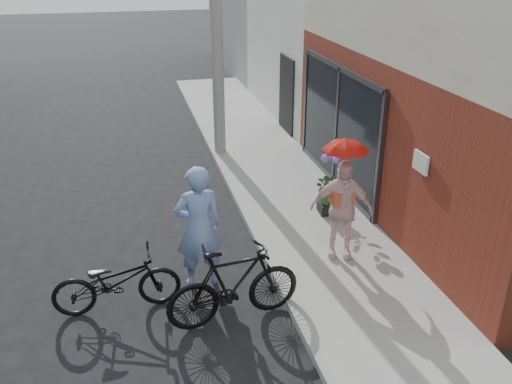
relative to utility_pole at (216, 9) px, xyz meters
name	(u,v)px	position (x,y,z in m)	size (l,w,h in m)	color
ground	(221,299)	(-1.10, -6.00, -3.50)	(80.00, 80.00, 0.00)	black
sidewalk	(311,220)	(1.00, -4.00, -3.44)	(2.20, 24.00, 0.12)	#969691
curb	(251,227)	(-0.16, -4.00, -3.44)	(0.12, 24.00, 0.12)	#9E9E99
utility_pole	(216,9)	(0.00, 0.00, 0.00)	(0.28, 0.28, 7.00)	#9E9E99
officer	(199,227)	(-1.32, -5.49, -2.52)	(0.72, 0.47, 1.97)	#7C9DDD
bike_left	(116,281)	(-2.57, -5.87, -3.03)	(0.63, 1.80, 0.95)	black
bike_right	(234,285)	(-1.00, -6.51, -2.93)	(0.54, 1.91, 1.15)	black
kimono_woman	(341,209)	(0.99, -5.40, -2.54)	(0.98, 0.41, 1.68)	silver
parasol	(346,142)	(0.99, -5.40, -1.40)	(0.70, 0.70, 0.62)	red
planter	(328,207)	(1.40, -3.87, -3.28)	(0.37, 0.37, 0.20)	black
potted_plant	(330,188)	(1.40, -3.87, -2.86)	(0.58, 0.50, 0.64)	#2B5723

